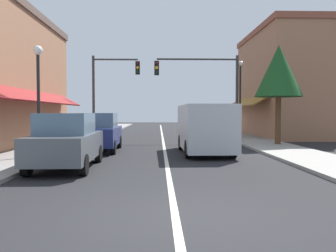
# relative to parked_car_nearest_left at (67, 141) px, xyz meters

# --- Properties ---
(ground_plane) EXTENTS (80.00, 80.00, 0.00)m
(ground_plane) POSITION_rel_parked_car_nearest_left_xyz_m (3.22, 12.73, -0.88)
(ground_plane) COLOR black
(sidewalk_left) EXTENTS (2.60, 56.00, 0.12)m
(sidewalk_left) POSITION_rel_parked_car_nearest_left_xyz_m (-2.28, 12.73, -0.82)
(sidewalk_left) COLOR gray
(sidewalk_left) RESTS_ON ground
(sidewalk_right) EXTENTS (2.60, 56.00, 0.12)m
(sidewalk_right) POSITION_rel_parked_car_nearest_left_xyz_m (8.72, 12.73, -0.82)
(sidewalk_right) COLOR gray
(sidewalk_right) RESTS_ON ground
(lane_center_stripe) EXTENTS (0.14, 52.00, 0.01)m
(lane_center_stripe) POSITION_rel_parked_car_nearest_left_xyz_m (3.22, 12.73, -0.88)
(lane_center_stripe) COLOR silver
(lane_center_stripe) RESTS_ON ground
(storefront_right_block) EXTENTS (6.12, 10.20, 7.88)m
(storefront_right_block) POSITION_rel_parked_car_nearest_left_xyz_m (12.42, 14.73, 3.06)
(storefront_right_block) COLOR #9E6B4C
(storefront_right_block) RESTS_ON ground
(parked_car_nearest_left) EXTENTS (1.85, 4.13, 1.77)m
(parked_car_nearest_left) POSITION_rel_parked_car_nearest_left_xyz_m (0.00, 0.00, 0.00)
(parked_car_nearest_left) COLOR #4C5156
(parked_car_nearest_left) RESTS_ON ground
(parked_car_second_left) EXTENTS (1.84, 4.13, 1.77)m
(parked_car_second_left) POSITION_rel_parked_car_nearest_left_xyz_m (0.18, 5.00, 0.00)
(parked_car_second_left) COLOR navy
(parked_car_second_left) RESTS_ON ground
(van_in_lane) EXTENTS (2.09, 5.22, 2.12)m
(van_in_lane) POSITION_rel_parked_car_nearest_left_xyz_m (4.94, 3.98, 0.27)
(van_in_lane) COLOR #B2B7BC
(van_in_lane) RESTS_ON ground
(traffic_signal_mast_arm) EXTENTS (5.44, 0.50, 5.48)m
(traffic_signal_mast_arm) POSITION_rel_parked_car_nearest_left_xyz_m (6.10, 11.21, 2.90)
(traffic_signal_mast_arm) COLOR #333333
(traffic_signal_mast_arm) RESTS_ON ground
(traffic_signal_left_corner) EXTENTS (3.32, 0.50, 5.72)m
(traffic_signal_left_corner) POSITION_rel_parked_car_nearest_left_xyz_m (-0.51, 13.05, 2.91)
(traffic_signal_left_corner) COLOR #333333
(traffic_signal_left_corner) RESTS_ON ground
(street_lamp_left_near) EXTENTS (0.36, 0.36, 4.34)m
(street_lamp_left_near) POSITION_rel_parked_car_nearest_left_xyz_m (-1.67, 2.31, 2.09)
(street_lamp_left_near) COLOR black
(street_lamp_left_near) RESTS_ON ground
(street_lamp_right_mid) EXTENTS (0.36, 0.36, 5.15)m
(street_lamp_right_mid) POSITION_rel_parked_car_nearest_left_xyz_m (8.27, 11.43, 2.55)
(street_lamp_right_mid) COLOR black
(street_lamp_right_mid) RESTS_ON ground
(tree_right_near) EXTENTS (2.48, 2.48, 5.36)m
(tree_right_near) POSITION_rel_parked_car_nearest_left_xyz_m (9.27, 7.08, 3.08)
(tree_right_near) COLOR #4C331E
(tree_right_near) RESTS_ON ground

